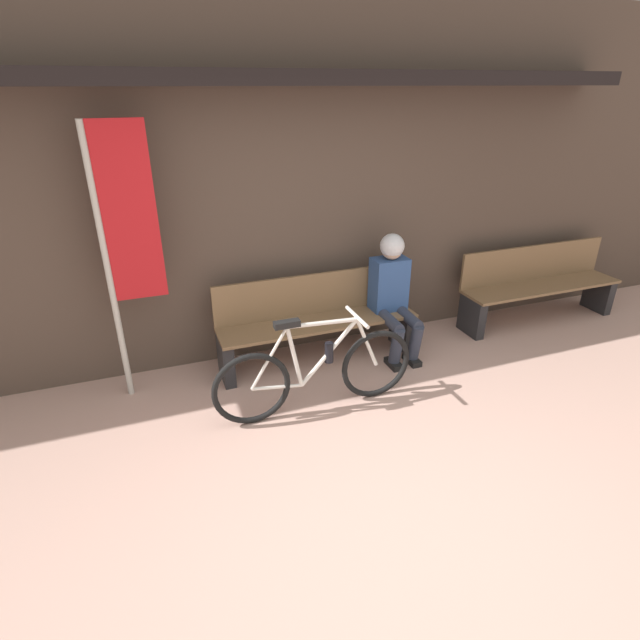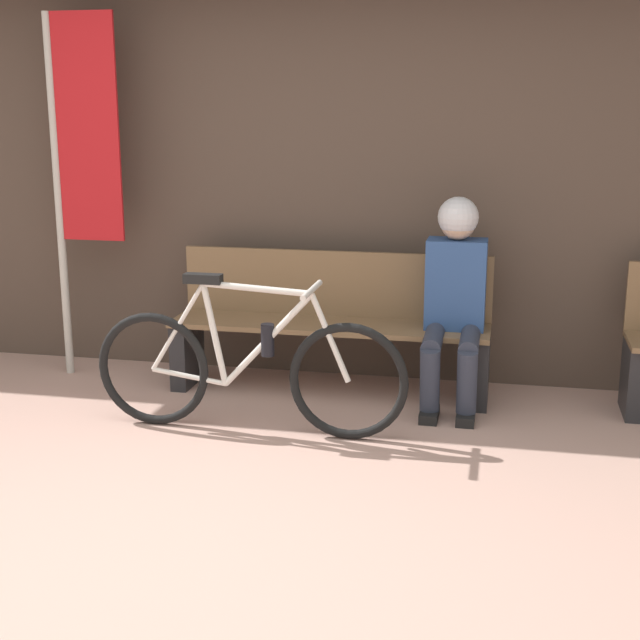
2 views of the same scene
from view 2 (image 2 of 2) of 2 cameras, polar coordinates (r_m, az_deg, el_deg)
ground_plane at (r=3.75m, az=-9.50°, el=-13.66°), size 24.00×24.00×0.00m
storefront_wall at (r=5.62m, az=-1.13°, el=13.27°), size 12.00×0.56×3.20m
park_bench_near at (r=5.35m, az=0.69°, el=-0.40°), size 1.89×0.42×0.84m
bicycle at (r=4.71m, az=-4.60°, el=-3.13°), size 1.70×0.40×0.85m
person_seated at (r=5.09m, az=8.63°, el=2.00°), size 0.34×0.60×1.20m
banner_pole at (r=5.72m, az=-15.25°, el=10.25°), size 0.45×0.05×2.24m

